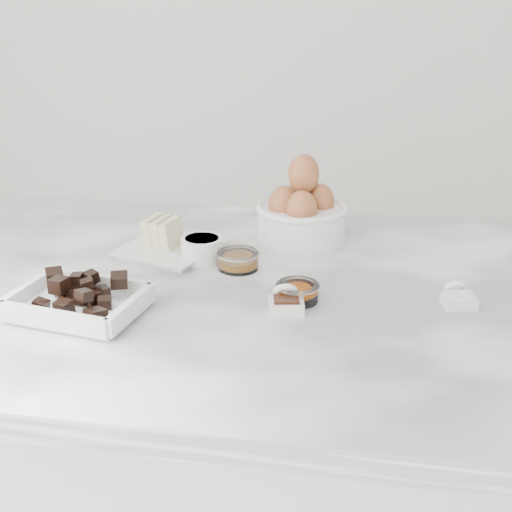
{
  "coord_description": "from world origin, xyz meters",
  "views": [
    {
      "loc": [
        0.21,
        -1.03,
        1.41
      ],
      "look_at": [
        0.02,
        0.03,
        0.98
      ],
      "focal_mm": 50.0,
      "sensor_mm": 36.0,
      "label": 1
    }
  ],
  "objects_px": {
    "butter_plate": "(168,242)",
    "vanilla_spoon": "(286,302)",
    "zest_bowl": "(298,291)",
    "egg_bowl": "(301,213)",
    "sugar_ramekin": "(202,248)",
    "salt_spoon": "(458,297)",
    "chocolate_dish": "(78,299)",
    "honey_bowl": "(238,260)"
  },
  "relations": [
    {
      "from": "honey_bowl",
      "to": "salt_spoon",
      "type": "xyz_separation_m",
      "value": [
        0.36,
        -0.08,
        -0.0
      ]
    },
    {
      "from": "butter_plate",
      "to": "salt_spoon",
      "type": "height_order",
      "value": "butter_plate"
    },
    {
      "from": "sugar_ramekin",
      "to": "salt_spoon",
      "type": "relative_size",
      "value": 1.11
    },
    {
      "from": "egg_bowl",
      "to": "salt_spoon",
      "type": "xyz_separation_m",
      "value": [
        0.27,
        -0.24,
        -0.04
      ]
    },
    {
      "from": "sugar_ramekin",
      "to": "vanilla_spoon",
      "type": "distance_m",
      "value": 0.24
    },
    {
      "from": "vanilla_spoon",
      "to": "salt_spoon",
      "type": "distance_m",
      "value": 0.26
    },
    {
      "from": "egg_bowl",
      "to": "zest_bowl",
      "type": "height_order",
      "value": "egg_bowl"
    },
    {
      "from": "chocolate_dish",
      "to": "honey_bowl",
      "type": "bearing_deg",
      "value": 45.99
    },
    {
      "from": "sugar_ramekin",
      "to": "zest_bowl",
      "type": "bearing_deg",
      "value": -35.52
    },
    {
      "from": "butter_plate",
      "to": "egg_bowl",
      "type": "relative_size",
      "value": 1.12
    },
    {
      "from": "honey_bowl",
      "to": "zest_bowl",
      "type": "relative_size",
      "value": 1.07
    },
    {
      "from": "vanilla_spoon",
      "to": "zest_bowl",
      "type": "bearing_deg",
      "value": 69.07
    },
    {
      "from": "vanilla_spoon",
      "to": "salt_spoon",
      "type": "xyz_separation_m",
      "value": [
        0.25,
        0.06,
        -0.0
      ]
    },
    {
      "from": "sugar_ramekin",
      "to": "zest_bowl",
      "type": "xyz_separation_m",
      "value": [
        0.18,
        -0.13,
        -0.01
      ]
    },
    {
      "from": "sugar_ramekin",
      "to": "egg_bowl",
      "type": "distance_m",
      "value": 0.21
    },
    {
      "from": "butter_plate",
      "to": "zest_bowl",
      "type": "height_order",
      "value": "butter_plate"
    },
    {
      "from": "butter_plate",
      "to": "vanilla_spoon",
      "type": "height_order",
      "value": "butter_plate"
    },
    {
      "from": "butter_plate",
      "to": "sugar_ramekin",
      "type": "xyz_separation_m",
      "value": [
        0.07,
        -0.03,
        0.0
      ]
    },
    {
      "from": "honey_bowl",
      "to": "butter_plate",
      "type": "bearing_deg",
      "value": 160.43
    },
    {
      "from": "sugar_ramekin",
      "to": "honey_bowl",
      "type": "xyz_separation_m",
      "value": [
        0.07,
        -0.02,
        -0.01
      ]
    },
    {
      "from": "zest_bowl",
      "to": "egg_bowl",
      "type": "bearing_deg",
      "value": 95.56
    },
    {
      "from": "egg_bowl",
      "to": "butter_plate",
      "type": "bearing_deg",
      "value": -154.16
    },
    {
      "from": "honey_bowl",
      "to": "chocolate_dish",
      "type": "bearing_deg",
      "value": -134.01
    },
    {
      "from": "zest_bowl",
      "to": "vanilla_spoon",
      "type": "height_order",
      "value": "vanilla_spoon"
    },
    {
      "from": "honey_bowl",
      "to": "salt_spoon",
      "type": "height_order",
      "value": "salt_spoon"
    },
    {
      "from": "sugar_ramekin",
      "to": "salt_spoon",
      "type": "bearing_deg",
      "value": -13.51
    },
    {
      "from": "vanilla_spoon",
      "to": "chocolate_dish",
      "type": "bearing_deg",
      "value": -168.3
    },
    {
      "from": "butter_plate",
      "to": "vanilla_spoon",
      "type": "relative_size",
      "value": 2.77
    },
    {
      "from": "egg_bowl",
      "to": "zest_bowl",
      "type": "relative_size",
      "value": 2.54
    },
    {
      "from": "egg_bowl",
      "to": "honey_bowl",
      "type": "xyz_separation_m",
      "value": [
        -0.09,
        -0.16,
        -0.04
      ]
    },
    {
      "from": "butter_plate",
      "to": "vanilla_spoon",
      "type": "xyz_separation_m",
      "value": [
        0.24,
        -0.19,
        -0.01
      ]
    },
    {
      "from": "chocolate_dish",
      "to": "egg_bowl",
      "type": "xyz_separation_m",
      "value": [
        0.29,
        0.36,
        0.03
      ]
    },
    {
      "from": "butter_plate",
      "to": "egg_bowl",
      "type": "height_order",
      "value": "egg_bowl"
    },
    {
      "from": "sugar_ramekin",
      "to": "vanilla_spoon",
      "type": "height_order",
      "value": "sugar_ramekin"
    },
    {
      "from": "honey_bowl",
      "to": "vanilla_spoon",
      "type": "bearing_deg",
      "value": -54.88
    },
    {
      "from": "butter_plate",
      "to": "honey_bowl",
      "type": "relative_size",
      "value": 2.67
    },
    {
      "from": "chocolate_dish",
      "to": "salt_spoon",
      "type": "height_order",
      "value": "chocolate_dish"
    },
    {
      "from": "egg_bowl",
      "to": "salt_spoon",
      "type": "bearing_deg",
      "value": -41.78
    },
    {
      "from": "vanilla_spoon",
      "to": "honey_bowl",
      "type": "bearing_deg",
      "value": 125.12
    },
    {
      "from": "egg_bowl",
      "to": "chocolate_dish",
      "type": "bearing_deg",
      "value": -128.3
    },
    {
      "from": "chocolate_dish",
      "to": "zest_bowl",
      "type": "relative_size",
      "value": 3.06
    },
    {
      "from": "butter_plate",
      "to": "egg_bowl",
      "type": "distance_m",
      "value": 0.25
    }
  ]
}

